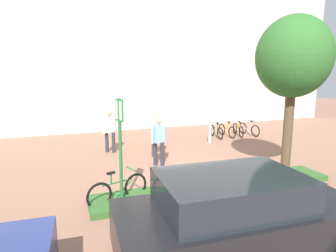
{
  "coord_description": "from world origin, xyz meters",
  "views": [
    {
      "loc": [
        -3.67,
        -8.54,
        3.19
      ],
      "look_at": [
        0.16,
        1.84,
        1.18
      ],
      "focal_mm": 30.46,
      "sensor_mm": 36.0,
      "label": 1
    }
  ],
  "objects_px": {
    "bike_at_sign": "(118,190)",
    "car_black_suv": "(237,217)",
    "person_casual_tan": "(158,132)",
    "person_shirt_blue": "(110,129)",
    "tree_sidewalk": "(293,58)",
    "bollard_steel": "(210,134)",
    "parking_sign_post": "(120,137)",
    "person_shirt_white": "(159,138)",
    "bike_rack_cluster": "(233,130)"
  },
  "relations": [
    {
      "from": "bollard_steel",
      "to": "person_casual_tan",
      "type": "distance_m",
      "value": 3.3
    },
    {
      "from": "person_shirt_blue",
      "to": "parking_sign_post",
      "type": "bearing_deg",
      "value": -95.85
    },
    {
      "from": "tree_sidewalk",
      "to": "person_shirt_white",
      "type": "bearing_deg",
      "value": 143.18
    },
    {
      "from": "bike_rack_cluster",
      "to": "car_black_suv",
      "type": "xyz_separation_m",
      "value": [
        -5.51,
        -8.65,
        0.41
      ]
    },
    {
      "from": "tree_sidewalk",
      "to": "parking_sign_post",
      "type": "relative_size",
      "value": 1.85
    },
    {
      "from": "parking_sign_post",
      "to": "person_shirt_white",
      "type": "distance_m",
      "value": 3.32
    },
    {
      "from": "car_black_suv",
      "to": "bike_at_sign",
      "type": "bearing_deg",
      "value": 118.39
    },
    {
      "from": "person_casual_tan",
      "to": "car_black_suv",
      "type": "height_order",
      "value": "person_casual_tan"
    },
    {
      "from": "tree_sidewalk",
      "to": "bike_rack_cluster",
      "type": "relative_size",
      "value": 1.84
    },
    {
      "from": "tree_sidewalk",
      "to": "bollard_steel",
      "type": "relative_size",
      "value": 5.43
    },
    {
      "from": "person_shirt_white",
      "to": "person_shirt_blue",
      "type": "bearing_deg",
      "value": 119.39
    },
    {
      "from": "bike_at_sign",
      "to": "car_black_suv",
      "type": "xyz_separation_m",
      "value": [
        1.55,
        -2.86,
        0.41
      ]
    },
    {
      "from": "parking_sign_post",
      "to": "bike_rack_cluster",
      "type": "xyz_separation_m",
      "value": [
        7.0,
        5.95,
        -1.37
      ]
    },
    {
      "from": "bike_rack_cluster",
      "to": "person_shirt_blue",
      "type": "distance_m",
      "value": 6.59
    },
    {
      "from": "tree_sidewalk",
      "to": "person_shirt_blue",
      "type": "bearing_deg",
      "value": 133.83
    },
    {
      "from": "bike_rack_cluster",
      "to": "person_shirt_white",
      "type": "bearing_deg",
      "value": -147.49
    },
    {
      "from": "bollard_steel",
      "to": "bike_at_sign",
      "type": "bearing_deg",
      "value": -137.13
    },
    {
      "from": "bike_at_sign",
      "to": "person_casual_tan",
      "type": "distance_m",
      "value": 4.25
    },
    {
      "from": "parking_sign_post",
      "to": "bollard_steel",
      "type": "xyz_separation_m",
      "value": [
        5.15,
        4.99,
        -1.27
      ]
    },
    {
      "from": "tree_sidewalk",
      "to": "person_shirt_blue",
      "type": "distance_m",
      "value": 7.24
    },
    {
      "from": "parking_sign_post",
      "to": "bollard_steel",
      "type": "relative_size",
      "value": 2.94
    },
    {
      "from": "person_shirt_blue",
      "to": "car_black_suv",
      "type": "height_order",
      "value": "person_shirt_blue"
    },
    {
      "from": "bike_at_sign",
      "to": "bollard_steel",
      "type": "height_order",
      "value": "bollard_steel"
    },
    {
      "from": "parking_sign_post",
      "to": "bike_at_sign",
      "type": "relative_size",
      "value": 1.64
    },
    {
      "from": "person_casual_tan",
      "to": "car_black_suv",
      "type": "bearing_deg",
      "value": -95.89
    },
    {
      "from": "person_casual_tan",
      "to": "tree_sidewalk",
      "type": "bearing_deg",
      "value": -49.75
    },
    {
      "from": "bike_at_sign",
      "to": "person_shirt_blue",
      "type": "distance_m",
      "value": 4.93
    },
    {
      "from": "parking_sign_post",
      "to": "person_shirt_blue",
      "type": "relative_size",
      "value": 1.54
    },
    {
      "from": "parking_sign_post",
      "to": "bike_rack_cluster",
      "type": "height_order",
      "value": "parking_sign_post"
    },
    {
      "from": "person_casual_tan",
      "to": "person_shirt_blue",
      "type": "height_order",
      "value": "same"
    },
    {
      "from": "tree_sidewalk",
      "to": "parking_sign_post",
      "type": "height_order",
      "value": "tree_sidewalk"
    },
    {
      "from": "parking_sign_post",
      "to": "bollard_steel",
      "type": "bearing_deg",
      "value": 44.11
    },
    {
      "from": "parking_sign_post",
      "to": "person_shirt_blue",
      "type": "height_order",
      "value": "parking_sign_post"
    },
    {
      "from": "person_shirt_white",
      "to": "bollard_steel",
      "type": "bearing_deg",
      "value": 35.24
    },
    {
      "from": "bike_rack_cluster",
      "to": "car_black_suv",
      "type": "height_order",
      "value": "car_black_suv"
    },
    {
      "from": "bike_at_sign",
      "to": "tree_sidewalk",
      "type": "bearing_deg",
      "value": 0.03
    },
    {
      "from": "bike_at_sign",
      "to": "bollard_steel",
      "type": "relative_size",
      "value": 1.79
    },
    {
      "from": "parking_sign_post",
      "to": "bike_at_sign",
      "type": "xyz_separation_m",
      "value": [
        -0.05,
        0.16,
        -1.37
      ]
    },
    {
      "from": "bike_at_sign",
      "to": "bike_rack_cluster",
      "type": "distance_m",
      "value": 9.13
    },
    {
      "from": "person_shirt_white",
      "to": "car_black_suv",
      "type": "relative_size",
      "value": 0.39
    },
    {
      "from": "bike_at_sign",
      "to": "person_casual_tan",
      "type": "height_order",
      "value": "person_casual_tan"
    },
    {
      "from": "bike_at_sign",
      "to": "bike_rack_cluster",
      "type": "xyz_separation_m",
      "value": [
        7.06,
        5.79,
        -0.0
      ]
    },
    {
      "from": "bike_at_sign",
      "to": "car_black_suv",
      "type": "distance_m",
      "value": 3.28
    },
    {
      "from": "bike_rack_cluster",
      "to": "person_casual_tan",
      "type": "height_order",
      "value": "person_casual_tan"
    },
    {
      "from": "bike_at_sign",
      "to": "car_black_suv",
      "type": "bearing_deg",
      "value": -61.61
    },
    {
      "from": "person_shirt_blue",
      "to": "tree_sidewalk",
      "type": "bearing_deg",
      "value": -46.17
    },
    {
      "from": "tree_sidewalk",
      "to": "person_shirt_blue",
      "type": "relative_size",
      "value": 2.84
    },
    {
      "from": "bike_at_sign",
      "to": "person_shirt_blue",
      "type": "bearing_deg",
      "value": 83.33
    },
    {
      "from": "bollard_steel",
      "to": "person_shirt_white",
      "type": "bearing_deg",
      "value": -144.76
    },
    {
      "from": "bollard_steel",
      "to": "car_black_suv",
      "type": "distance_m",
      "value": 8.53
    }
  ]
}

